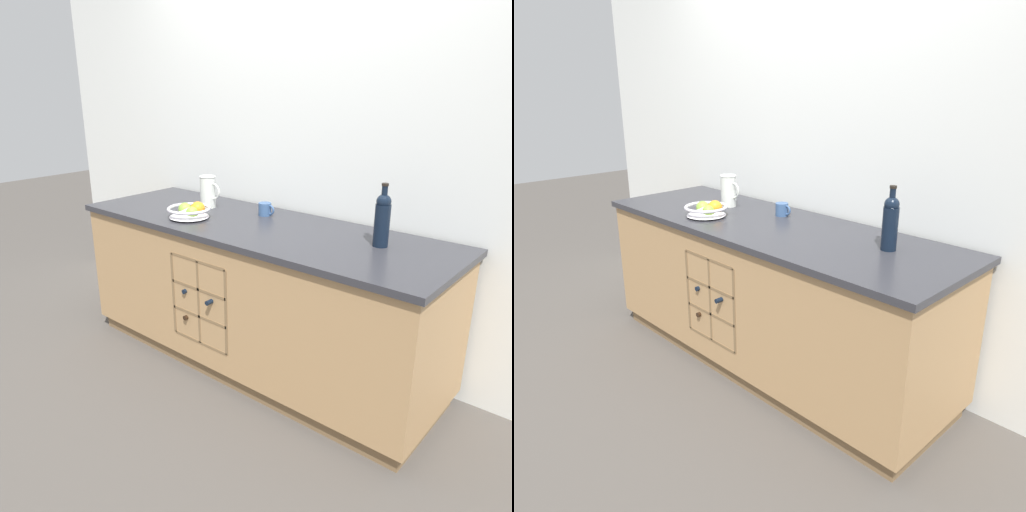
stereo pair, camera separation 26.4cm
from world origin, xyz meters
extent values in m
plane|color=#4C4742|center=(0.00, 0.00, 0.00)|extent=(14.00, 14.00, 0.00)
cube|color=silver|center=(0.00, 0.43, 1.27)|extent=(4.66, 0.06, 2.55)
cube|color=brown|center=(0.00, 0.00, 0.04)|extent=(2.20, 0.65, 0.09)
cube|color=tan|center=(0.00, 0.00, 0.47)|extent=(2.26, 0.71, 0.76)
cube|color=#2D2D33|center=(0.00, 0.00, 0.87)|extent=(2.30, 0.75, 0.03)
cube|color=brown|center=(-0.12, -0.26, 0.48)|extent=(0.42, 0.01, 0.50)
cube|color=brown|center=(-0.33, -0.31, 0.48)|extent=(0.02, 0.10, 0.50)
cube|color=brown|center=(0.09, -0.31, 0.48)|extent=(0.02, 0.10, 0.50)
cube|color=brown|center=(-0.12, -0.31, 0.23)|extent=(0.42, 0.10, 0.02)
cube|color=brown|center=(-0.12, -0.31, 0.40)|extent=(0.42, 0.10, 0.02)
cube|color=brown|center=(-0.12, -0.31, 0.56)|extent=(0.42, 0.10, 0.02)
cube|color=brown|center=(-0.12, -0.31, 0.73)|extent=(0.42, 0.10, 0.02)
cube|color=brown|center=(-0.12, -0.31, 0.48)|extent=(0.02, 0.10, 0.50)
cylinder|color=black|center=(-0.22, -0.19, 0.36)|extent=(0.07, 0.20, 0.07)
cylinder|color=black|center=(-0.22, -0.33, 0.36)|extent=(0.03, 0.09, 0.03)
cylinder|color=black|center=(-0.22, -0.17, 0.52)|extent=(0.07, 0.22, 0.07)
cylinder|color=black|center=(-0.22, -0.33, 0.52)|extent=(0.03, 0.09, 0.03)
cylinder|color=black|center=(-0.01, -0.20, 0.52)|extent=(0.07, 0.22, 0.07)
cylinder|color=black|center=(-0.01, -0.35, 0.52)|extent=(0.03, 0.09, 0.03)
cylinder|color=silver|center=(-0.38, -0.16, 0.89)|extent=(0.12, 0.12, 0.01)
cone|color=silver|center=(-0.38, -0.16, 0.92)|extent=(0.24, 0.24, 0.06)
torus|color=silver|center=(-0.38, -0.16, 0.94)|extent=(0.26, 0.26, 0.02)
sphere|color=#7FA838|center=(-0.34, -0.18, 0.93)|extent=(0.07, 0.07, 0.07)
sphere|color=#7FA838|center=(-0.42, -0.15, 0.93)|extent=(0.08, 0.08, 0.08)
sphere|color=orange|center=(-0.36, -0.11, 0.93)|extent=(0.09, 0.09, 0.09)
cylinder|color=silver|center=(-0.49, 0.10, 0.98)|extent=(0.10, 0.10, 0.20)
torus|color=silver|center=(-0.49, 0.10, 1.08)|extent=(0.10, 0.10, 0.01)
torus|color=silver|center=(-0.44, 0.10, 0.99)|extent=(0.10, 0.01, 0.10)
cylinder|color=#385684|center=(-0.08, 0.18, 0.92)|extent=(0.08, 0.08, 0.08)
torus|color=#385684|center=(-0.04, 0.18, 0.92)|extent=(0.06, 0.01, 0.06)
cylinder|color=black|center=(0.73, 0.09, 0.99)|extent=(0.08, 0.08, 0.21)
sphere|color=black|center=(0.73, 0.09, 1.11)|extent=(0.07, 0.07, 0.07)
cylinder|color=black|center=(0.73, 0.09, 1.14)|extent=(0.03, 0.03, 0.09)
cylinder|color=black|center=(0.73, 0.09, 1.19)|extent=(0.03, 0.03, 0.01)
camera|label=1|loc=(1.77, -2.09, 1.66)|focal=35.00mm
camera|label=2|loc=(1.96, -1.91, 1.66)|focal=35.00mm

